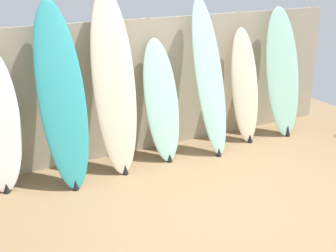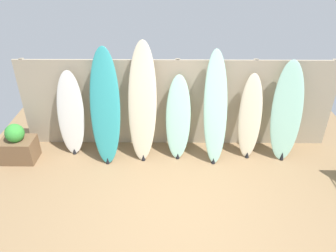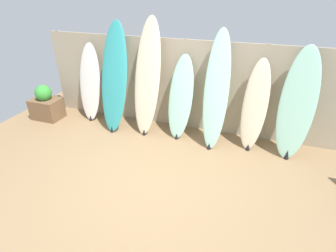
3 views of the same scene
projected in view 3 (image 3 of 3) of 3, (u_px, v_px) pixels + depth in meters
name	position (u px, v px, depth m)	size (l,w,h in m)	color
ground	(147.00, 184.00, 3.98)	(7.68, 7.68, 0.00)	#8E704C
fence_back	(185.00, 86.00, 5.22)	(6.08, 0.11, 1.80)	tan
surfboard_white_0	(90.00, 83.00, 5.61)	(0.55, 0.41, 1.65)	white
surfboard_teal_1	(114.00, 79.00, 5.14)	(0.56, 0.68, 2.12)	teal
surfboard_cream_2	(147.00, 79.00, 4.99)	(0.59, 0.66, 2.22)	beige
surfboard_seafoam_3	(181.00, 98.00, 4.98)	(0.50, 0.56, 1.57)	#9ED6BC
surfboard_seafoam_4	(216.00, 91.00, 4.60)	(0.48, 0.70, 2.07)	#9ED6BC
surfboard_cream_5	(255.00, 106.00, 4.59)	(0.47, 0.50, 1.62)	beige
surfboard_seafoam_6	(297.00, 105.00, 4.31)	(0.61, 0.57, 1.88)	#9ED6BC
planter_box	(46.00, 105.00, 5.83)	(0.63, 0.45, 0.78)	brown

